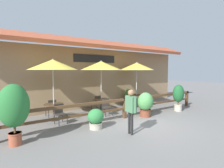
{
  "coord_description": "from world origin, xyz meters",
  "views": [
    {
      "loc": [
        -5.17,
        -5.4,
        2.27
      ],
      "look_at": [
        -0.34,
        1.62,
        1.62
      ],
      "focal_mm": 28.0,
      "sensor_mm": 36.0,
      "label": 1
    }
  ],
  "objects": [
    {
      "name": "dining_table_far",
      "position": [
        2.39,
        2.83,
        0.6
      ],
      "size": [
        0.89,
        0.89,
        0.75
      ],
      "color": "#4C3826",
      "rests_on": "ground"
    },
    {
      "name": "potted_plant_small_flowering",
      "position": [
        3.42,
        0.49,
        0.87
      ],
      "size": [
        0.66,
        0.59,
        1.5
      ],
      "color": "#B7AD99",
      "rests_on": "ground"
    },
    {
      "name": "chair_near_wallside",
      "position": [
        -2.82,
        3.32,
        0.47
      ],
      "size": [
        0.46,
        0.46,
        0.84
      ],
      "rotation": [
        0.0,
        0.0,
        3.25
      ],
      "color": "#332D28",
      "rests_on": "ground"
    },
    {
      "name": "patio_umbrella_near",
      "position": [
        -2.89,
        2.61,
        2.54
      ],
      "size": [
        2.22,
        2.22,
        2.81
      ],
      "color": "#B7B2A8",
      "rests_on": "ground"
    },
    {
      "name": "potted_plant_corner_fern",
      "position": [
        2.38,
        3.55,
        0.62
      ],
      "size": [
        0.6,
        0.54,
        1.03
      ],
      "color": "#9E4C33",
      "rests_on": "ground"
    },
    {
      "name": "patio_umbrella_middle",
      "position": [
        -0.35,
        2.63,
        2.54
      ],
      "size": [
        2.22,
        2.22,
        2.81
      ],
      "color": "#B7B2A8",
      "rests_on": "ground"
    },
    {
      "name": "dining_table_middle",
      "position": [
        -0.35,
        2.63,
        0.6
      ],
      "size": [
        0.89,
        0.89,
        0.75
      ],
      "color": "#4C3826",
      "rests_on": "ground"
    },
    {
      "name": "chair_far_streetside",
      "position": [
        2.37,
        2.11,
        0.47
      ],
      "size": [
        0.51,
        0.51,
        0.84
      ],
      "rotation": [
        0.0,
        0.0,
        0.24
      ],
      "color": "#332D28",
      "rests_on": "ground"
    },
    {
      "name": "patio_railing",
      "position": [
        0.0,
        1.05,
        0.7
      ],
      "size": [
        10.4,
        0.14,
        0.95
      ],
      "color": "brown",
      "rests_on": "ground"
    },
    {
      "name": "chair_middle_wallside",
      "position": [
        -0.27,
        3.29,
        0.47
      ],
      "size": [
        0.45,
        0.45,
        0.84
      ],
      "rotation": [
        0.0,
        0.0,
        3.22
      ],
      "color": "#332D28",
      "rests_on": "ground"
    },
    {
      "name": "chair_far_wallside",
      "position": [
        2.31,
        3.54,
        0.47
      ],
      "size": [
        0.48,
        0.48,
        0.84
      ],
      "rotation": [
        0.0,
        0.0,
        2.99
      ],
      "color": "#332D28",
      "rests_on": "ground"
    },
    {
      "name": "chair_near_streetside",
      "position": [
        -2.85,
        1.9,
        0.47
      ],
      "size": [
        0.49,
        0.49,
        0.84
      ],
      "rotation": [
        0.0,
        0.0,
        0.19
      ],
      "color": "#332D28",
      "rests_on": "ground"
    },
    {
      "name": "potted_plant_tall_tropical",
      "position": [
        -4.67,
        0.54,
        1.17
      ],
      "size": [
        0.89,
        0.81,
        1.88
      ],
      "color": "#9E4C33",
      "rests_on": "ground"
    },
    {
      "name": "dining_table_near",
      "position": [
        -2.89,
        2.61,
        0.6
      ],
      "size": [
        0.89,
        0.89,
        0.75
      ],
      "color": "#4C3826",
      "rests_on": "ground"
    },
    {
      "name": "building_facade",
      "position": [
        0.0,
        4.1,
        2.17
      ],
      "size": [
        14.28,
        1.49,
        4.23
      ],
      "color": "#997A56",
      "rests_on": "ground"
    },
    {
      "name": "ground_plane",
      "position": [
        0.0,
        0.0,
        0.0
      ],
      "size": [
        60.0,
        60.0,
        0.0
      ],
      "primitive_type": "plane",
      "color": "slate"
    },
    {
      "name": "patio_umbrella_far",
      "position": [
        2.39,
        2.83,
        2.54
      ],
      "size": [
        2.22,
        2.22,
        2.81
      ],
      "color": "#B7B2A8",
      "rests_on": "ground"
    },
    {
      "name": "pedestrian",
      "position": [
        -1.16,
        -0.76,
        1.03
      ],
      "size": [
        0.22,
        0.57,
        1.61
      ],
      "rotation": [
        0.0,
        0.0,
        1.51
      ],
      "color": "black",
      "rests_on": "ground"
    },
    {
      "name": "potted_plant_entrance_palm",
      "position": [
        -1.9,
        0.47,
        0.41
      ],
      "size": [
        0.65,
        0.58,
        0.79
      ],
      "color": "#B7AD99",
      "rests_on": "ground"
    },
    {
      "name": "potted_plant_broad_leaf",
      "position": [
        1.0,
        0.66,
        0.66
      ],
      "size": [
        0.8,
        0.72,
        1.2
      ],
      "color": "brown",
      "rests_on": "ground"
    },
    {
      "name": "chair_middle_streetside",
      "position": [
        -0.41,
        1.98,
        0.47
      ],
      "size": [
        0.47,
        0.47,
        0.84
      ],
      "rotation": [
        0.0,
        0.0,
        -0.13
      ],
      "color": "#332D28",
      "rests_on": "ground"
    }
  ]
}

